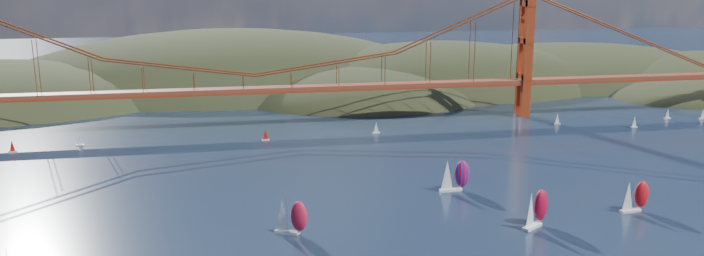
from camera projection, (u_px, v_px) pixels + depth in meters
name	position (u px, v px, depth m)	size (l,w,h in m)	color
headlands	(327.00, 107.00, 395.84)	(725.00, 225.00, 96.00)	black
bridge	(250.00, 51.00, 283.20)	(552.00, 12.00, 55.00)	brown
racer_0	(290.00, 216.00, 171.82)	(8.90, 6.54, 10.01)	silver
racer_1	(536.00, 208.00, 176.32)	(9.51, 7.92, 10.94)	white
racer_2	(635.00, 196.00, 187.70)	(8.62, 3.98, 9.74)	silver
racer_rwb	(454.00, 175.00, 205.07)	(9.28, 3.82, 10.64)	silver
distant_boat_2	(12.00, 146.00, 248.82)	(3.00, 2.00, 4.70)	silver
distant_boat_3	(80.00, 140.00, 258.47)	(3.00, 2.00, 4.70)	silver
distant_boat_4	(557.00, 119.00, 294.42)	(3.00, 2.00, 4.70)	silver
distant_boat_5	(634.00, 122.00, 288.19)	(3.00, 2.00, 4.70)	silver
distant_boat_6	(668.00, 114.00, 305.08)	(3.00, 2.00, 4.70)	silver
distant_boat_7	(703.00, 114.00, 304.48)	(3.00, 2.00, 4.70)	silver
distant_boat_8	(376.00, 128.00, 277.82)	(3.00, 2.00, 4.70)	silver
distant_boat_9	(266.00, 134.00, 266.43)	(3.00, 2.00, 4.70)	silver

